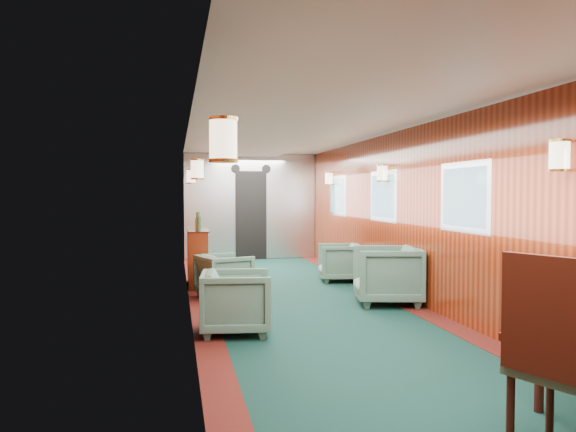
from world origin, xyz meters
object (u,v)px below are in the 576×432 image
object	(u,v)px
credenza	(197,257)
side_chair	(555,351)
armchair_right_far	(340,262)
armchair_right_near	(387,275)
armchair_left_near	(236,302)
armchair_left_far	(224,275)

from	to	relation	value
credenza	side_chair	bearing A→B (deg)	-75.17
armchair_right_far	credenza	bearing A→B (deg)	-79.80
armchair_right_far	side_chair	bearing A→B (deg)	3.19
armchair_right_near	armchair_right_far	size ratio (longest dim) A/B	1.22
side_chair	armchair_right_far	xyz separation A→B (m)	(0.70, 6.45, -0.31)
armchair_left_near	armchair_left_far	xyz separation A→B (m)	(0.05, 2.14, -0.02)
side_chair	armchair_right_near	size ratio (longest dim) A/B	1.35
armchair_left_near	armchair_right_near	xyz separation A→B (m)	(2.16, 1.19, 0.06)
credenza	armchair_right_near	distance (m)	3.16
armchair_left_near	armchair_right_near	world-z (taller)	armchair_right_near
side_chair	armchair_left_far	size ratio (longest dim) A/B	1.70
armchair_left_near	armchair_left_far	bearing A→B (deg)	4.73
armchair_left_near	armchair_right_far	world-z (taller)	armchair_left_near
armchair_right_near	armchair_right_far	bearing A→B (deg)	-165.86
credenza	armchair_left_near	bearing A→B (deg)	-84.75
armchair_left_far	armchair_right_near	xyz separation A→B (m)	(2.11, -0.95, 0.08)
armchair_left_far	armchair_right_near	world-z (taller)	armchair_right_near
side_chair	armchair_right_near	distance (m)	4.50
armchair_left_near	armchair_right_far	distance (m)	3.84
armchair_left_far	armchair_right_far	distance (m)	2.32
side_chair	armchair_left_near	size ratio (longest dim) A/B	1.57
armchair_left_far	armchair_right_far	size ratio (longest dim) A/B	0.97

